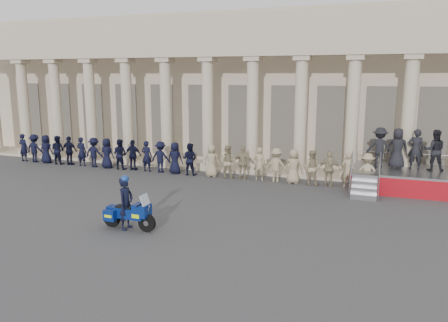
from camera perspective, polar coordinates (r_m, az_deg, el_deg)
ground at (r=17.51m, az=-7.85°, el=-6.66°), size 90.00×90.00×0.00m
building at (r=30.51m, az=4.93°, el=9.63°), size 40.00×12.50×9.00m
officer_rank at (r=24.06m, az=-6.83°, el=0.41°), size 21.38×0.66×1.74m
reviewing_stand at (r=22.19m, az=22.26°, el=0.50°), size 4.68×4.38×2.87m
motorcycle at (r=15.71m, az=-12.27°, el=-6.71°), size 2.08×0.85×1.33m
rider at (r=15.66m, az=-12.69°, el=-5.31°), size 0.46×0.69×1.94m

